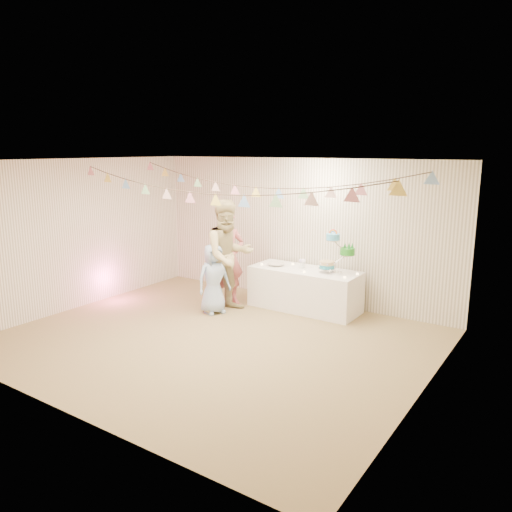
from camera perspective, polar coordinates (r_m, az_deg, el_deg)
The scene contains 24 objects.
floor at distance 7.48m, azimuth -4.75°, elevation -9.56°, with size 6.00×6.00×0.00m, color olive.
ceiling at distance 6.95m, azimuth -5.14°, elevation 10.78°, with size 6.00×6.00×0.00m, color white.
back_wall at distance 9.15m, azimuth 4.89°, elevation 2.94°, with size 6.00×6.00×0.00m, color white.
front_wall at distance 5.44m, azimuth -21.64°, elevation -4.34°, with size 6.00×6.00×0.00m, color white.
left_wall at distance 9.25m, azimuth -19.64°, elevation 2.37°, with size 5.00×5.00×0.00m, color white.
right_wall at distance 5.77m, azimuth 19.09°, elevation -3.23°, with size 5.00×5.00×0.00m, color white.
table at distance 8.76m, azimuth 5.59°, elevation -3.79°, with size 1.91×0.77×0.72m, color white.
cake_stand at distance 8.40m, azimuth 9.16°, elevation 0.57°, with size 0.62×0.36×0.69m, color silver, non-canonical shape.
cake_bottom at distance 8.46m, azimuth 8.01°, elevation -1.10°, with size 0.31×0.31×0.15m, color teal, non-canonical shape.
cake_middle at distance 8.40m, azimuth 10.53°, elevation 0.61°, with size 0.27×0.27×0.22m, color #1E811C, non-canonical shape.
cake_top_tier at distance 8.34m, azimuth 8.77°, elevation 2.47°, with size 0.25×0.25×0.19m, color #48B1E3, non-canonical shape.
platter at distance 8.89m, azimuth 2.30°, elevation -0.85°, with size 0.30×0.30×0.02m, color white.
posy at distance 8.73m, azimuth 5.32°, elevation -0.65°, with size 0.14×0.14×0.16m, color white, non-canonical shape.
person_adult_a at distance 8.91m, azimuth -3.25°, elevation -0.22°, with size 0.62×0.41×1.71m, color #C36669.
person_adult_b at distance 8.51m, azimuth -3.16°, elevation -0.02°, with size 0.94×0.73×1.93m, color tan.
person_child at distance 8.49m, azimuth -4.87°, elevation -2.60°, with size 0.59×0.38×1.20m, color #9CB8DD.
bunting_back at distance 7.84m, azimuth 0.00°, elevation 9.16°, with size 5.60×1.10×0.40m, color pink, non-canonical shape.
bunting_front at distance 6.80m, azimuth -6.16°, elevation 8.37°, with size 5.60×0.90×0.36m, color #72A5E5, non-canonical shape.
tealight_0 at distance 8.94m, azimuth 0.66°, elevation -0.94°, with size 0.04×0.04×0.03m, color #FFD88C.
tealight_1 at distance 8.99m, azimuth 4.22°, elevation -0.90°, with size 0.04×0.04×0.03m, color #FFD88C.
tealight_2 at distance 8.43m, azimuth 5.53°, elevation -1.80°, with size 0.04×0.04×0.03m, color #FFD88C.
tealight_3 at distance 8.71m, azimuth 8.36°, elevation -1.43°, with size 0.04×0.04×0.03m, color #FFD88C.
tealight_4 at distance 8.17m, azimuth 10.12°, elevation -2.41°, with size 0.04×0.04×0.03m, color #FFD88C.
tealight_5 at distance 8.43m, azimuth 11.52°, elevation -2.00°, with size 0.04×0.04×0.03m, color #FFD88C.
Camera 1 is at (4.35, -5.41, 2.77)m, focal length 35.00 mm.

